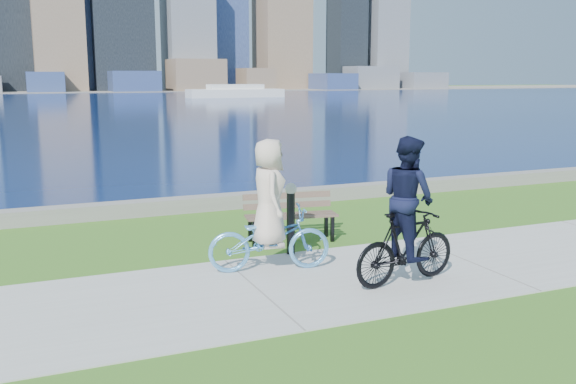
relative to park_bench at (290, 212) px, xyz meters
name	(u,v)px	position (x,y,z in m)	size (l,w,h in m)	color
ground	(468,262)	(2.34, -2.66, -0.58)	(320.00, 320.00, 0.00)	#34661A
concrete_path	(468,262)	(2.34, -2.66, -0.57)	(80.00, 3.50, 0.02)	#ACACA7
seawall	(319,194)	(2.34, 3.54, -0.40)	(90.00, 0.50, 0.35)	slate
bay_water	(81,103)	(2.34, 69.34, -0.58)	(320.00, 131.00, 0.01)	navy
far_shore	(53,91)	(2.34, 127.34, -0.52)	(320.00, 30.00, 0.12)	gray
ferry_far	(235,92)	(25.00, 79.15, 0.21)	(14.05, 4.01, 1.91)	white
park_bench	(290,212)	(0.00, 0.00, 0.00)	(1.91, 0.90, 0.95)	black
bollard_lamp	(291,214)	(-0.40, -0.98, 0.20)	(0.22, 0.22, 1.36)	black
cyclist_woman	(269,222)	(-1.13, -1.76, 0.27)	(1.12, 2.19, 2.25)	#62B1F0
cyclist_man	(407,223)	(0.62, -3.25, 0.43)	(0.84, 2.02, 2.36)	black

